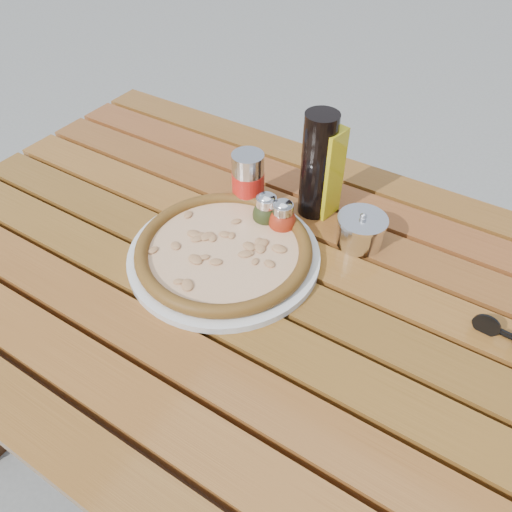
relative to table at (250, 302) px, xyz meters
The scene contains 11 objects.
ground 0.67m from the table, 90.00° to the left, with size 60.00×60.00×0.00m, color slate.
table is the anchor object (origin of this frame).
plate 0.11m from the table, behind, with size 0.36×0.36×0.01m, color silver.
pizza 0.12m from the table, behind, with size 0.35×0.35×0.03m.
pepper_shaker 0.17m from the table, 93.80° to the left, with size 0.06×0.06×0.08m.
oregano_shaker 0.18m from the table, 109.62° to the left, with size 0.07×0.07×0.08m.
dark_bottle 0.29m from the table, 87.49° to the left, with size 0.07×0.07×0.22m, color black.
soda_can 0.25m from the table, 123.89° to the left, with size 0.07×0.07×0.12m.
olive_oil_cruet 0.29m from the table, 84.72° to the left, with size 0.06×0.06×0.21m.
parmesan_tin 0.25m from the table, 55.07° to the left, with size 0.13×0.13×0.07m.
sunglasses 0.45m from the table, 12.38° to the left, with size 0.11×0.03×0.04m.
Camera 1 is at (0.35, -0.53, 1.40)m, focal length 35.00 mm.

